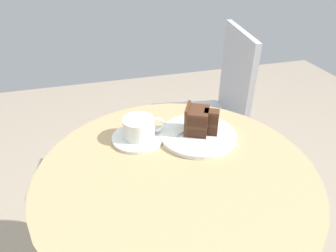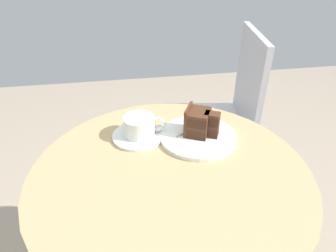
{
  "view_description": "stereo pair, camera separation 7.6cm",
  "coord_description": "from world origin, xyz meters",
  "px_view_note": "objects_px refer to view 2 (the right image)",
  "views": [
    {
      "loc": [
        -0.17,
        -0.55,
        1.2
      ],
      "look_at": [
        0.02,
        0.14,
        0.74
      ],
      "focal_mm": 32.0,
      "sensor_mm": 36.0,
      "label": 1
    },
    {
      "loc": [
        -0.1,
        -0.56,
        1.2
      ],
      "look_at": [
        0.02,
        0.14,
        0.74
      ],
      "focal_mm": 32.0,
      "sensor_mm": 36.0,
      "label": 2
    }
  ],
  "objects_px": {
    "coffee_cup": "(140,125)",
    "napkin": "(202,140)",
    "teaspoon": "(152,126)",
    "cake_plate": "(198,137)",
    "cake_slice": "(200,122)",
    "saucer": "(138,136)",
    "fork": "(201,125)",
    "cafe_chair": "(225,111)"
  },
  "relations": [
    {
      "from": "saucer",
      "to": "cake_slice",
      "type": "relative_size",
      "value": 1.41
    },
    {
      "from": "cafe_chair",
      "to": "napkin",
      "type": "bearing_deg",
      "value": -19.32
    },
    {
      "from": "coffee_cup",
      "to": "napkin",
      "type": "xyz_separation_m",
      "value": [
        0.17,
        -0.05,
        -0.04
      ]
    },
    {
      "from": "cake_plate",
      "to": "saucer",
      "type": "bearing_deg",
      "value": 168.59
    },
    {
      "from": "coffee_cup",
      "to": "fork",
      "type": "xyz_separation_m",
      "value": [
        0.18,
        0.01,
        -0.02
      ]
    },
    {
      "from": "cake_slice",
      "to": "fork",
      "type": "bearing_deg",
      "value": 64.75
    },
    {
      "from": "cake_plate",
      "to": "cafe_chair",
      "type": "relative_size",
      "value": 0.25
    },
    {
      "from": "teaspoon",
      "to": "napkin",
      "type": "distance_m",
      "value": 0.16
    },
    {
      "from": "coffee_cup",
      "to": "cake_plate",
      "type": "relative_size",
      "value": 0.55
    },
    {
      "from": "cake_slice",
      "to": "coffee_cup",
      "type": "bearing_deg",
      "value": 170.25
    },
    {
      "from": "napkin",
      "to": "cafe_chair",
      "type": "height_order",
      "value": "cafe_chair"
    },
    {
      "from": "cake_slice",
      "to": "napkin",
      "type": "height_order",
      "value": "cake_slice"
    },
    {
      "from": "napkin",
      "to": "coffee_cup",
      "type": "bearing_deg",
      "value": 164.0
    },
    {
      "from": "teaspoon",
      "to": "cafe_chair",
      "type": "xyz_separation_m",
      "value": [
        0.37,
        0.36,
        -0.18
      ]
    },
    {
      "from": "coffee_cup",
      "to": "cake_plate",
      "type": "distance_m",
      "value": 0.17
    },
    {
      "from": "teaspoon",
      "to": "fork",
      "type": "bearing_deg",
      "value": 15.93
    },
    {
      "from": "cake_slice",
      "to": "fork",
      "type": "height_order",
      "value": "cake_slice"
    },
    {
      "from": "teaspoon",
      "to": "cafe_chair",
      "type": "relative_size",
      "value": 0.11
    },
    {
      "from": "cake_slice",
      "to": "napkin",
      "type": "relative_size",
      "value": 0.63
    },
    {
      "from": "cake_slice",
      "to": "cafe_chair",
      "type": "distance_m",
      "value": 0.53
    },
    {
      "from": "cake_plate",
      "to": "napkin",
      "type": "relative_size",
      "value": 1.33
    },
    {
      "from": "coffee_cup",
      "to": "napkin",
      "type": "height_order",
      "value": "coffee_cup"
    },
    {
      "from": "saucer",
      "to": "cake_plate",
      "type": "xyz_separation_m",
      "value": [
        0.17,
        -0.03,
        0.0
      ]
    },
    {
      "from": "cake_plate",
      "to": "coffee_cup",
      "type": "bearing_deg",
      "value": 167.52
    },
    {
      "from": "coffee_cup",
      "to": "cafe_chair",
      "type": "bearing_deg",
      "value": 44.34
    },
    {
      "from": "cake_plate",
      "to": "fork",
      "type": "xyz_separation_m",
      "value": [
        0.02,
        0.04,
        0.01
      ]
    },
    {
      "from": "napkin",
      "to": "cake_plate",
      "type": "bearing_deg",
      "value": 122.18
    },
    {
      "from": "saucer",
      "to": "coffee_cup",
      "type": "bearing_deg",
      "value": 14.92
    },
    {
      "from": "cake_plate",
      "to": "cake_slice",
      "type": "distance_m",
      "value": 0.04
    },
    {
      "from": "cafe_chair",
      "to": "cake_plate",
      "type": "bearing_deg",
      "value": -20.86
    },
    {
      "from": "cake_slice",
      "to": "fork",
      "type": "relative_size",
      "value": 0.72
    },
    {
      "from": "cake_plate",
      "to": "cafe_chair",
      "type": "xyz_separation_m",
      "value": [
        0.24,
        0.43,
        -0.18
      ]
    },
    {
      "from": "cake_plate",
      "to": "cafe_chair",
      "type": "height_order",
      "value": "cafe_chair"
    },
    {
      "from": "cafe_chair",
      "to": "teaspoon",
      "type": "bearing_deg",
      "value": -37.09
    },
    {
      "from": "cake_plate",
      "to": "fork",
      "type": "distance_m",
      "value": 0.05
    },
    {
      "from": "teaspoon",
      "to": "saucer",
      "type": "bearing_deg",
      "value": -114.84
    },
    {
      "from": "teaspoon",
      "to": "cake_slice",
      "type": "xyz_separation_m",
      "value": [
        0.13,
        -0.06,
        0.04
      ]
    },
    {
      "from": "cake_plate",
      "to": "cake_slice",
      "type": "height_order",
      "value": "cake_slice"
    },
    {
      "from": "cake_slice",
      "to": "fork",
      "type": "distance_m",
      "value": 0.05
    },
    {
      "from": "saucer",
      "to": "cafe_chair",
      "type": "relative_size",
      "value": 0.17
    },
    {
      "from": "cake_plate",
      "to": "cake_slice",
      "type": "relative_size",
      "value": 2.09
    },
    {
      "from": "saucer",
      "to": "coffee_cup",
      "type": "distance_m",
      "value": 0.03
    }
  ]
}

